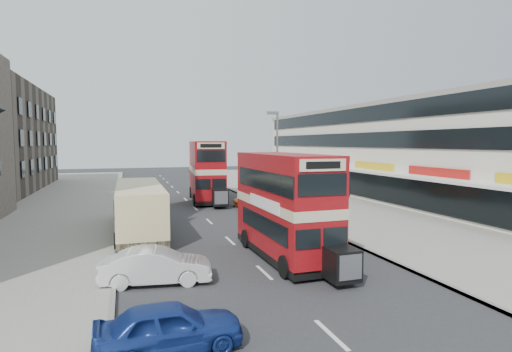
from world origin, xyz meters
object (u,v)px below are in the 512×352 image
object	(u,v)px
bus_main	(285,205)
pedestrian_far	(248,182)
coach	(139,207)
car_left_near	(170,327)
car_left_front	(156,266)
street_lamp	(276,152)
car_right_a	(266,203)
pedestrian_near	(319,205)
car_right_b	(259,199)
bus_second	(207,171)
cyclist	(242,202)

from	to	relation	value
bus_main	pedestrian_far	bearing A→B (deg)	-104.10
coach	car_left_near	distance (m)	15.23
bus_main	car_left_near	distance (m)	9.82
car_left_front	pedestrian_far	distance (m)	31.32
street_lamp	pedestrian_far	distance (m)	13.41
car_right_a	pedestrian_near	xyz separation A→B (m)	(2.71, -4.20, 0.33)
bus_main	pedestrian_near	xyz separation A→B (m)	(6.41, 9.30, -1.62)
coach	car_right_b	xyz separation A→B (m)	(10.35, 7.91, -0.99)
coach	car_left_near	bearing A→B (deg)	-89.00
car_left_near	car_left_front	bearing A→B (deg)	-2.73
bus_second	pedestrian_far	distance (m)	9.14
bus_second	car_left_near	world-z (taller)	bus_second
bus_second	coach	bearing A→B (deg)	67.75
car_right_b	pedestrian_far	world-z (taller)	pedestrian_far
pedestrian_near	cyclist	bearing A→B (deg)	-93.31
bus_second	pedestrian_near	size ratio (longest dim) A/B	6.46
coach	car_right_a	distance (m)	11.69
street_lamp	car_right_b	distance (m)	4.54
bus_second	cyclist	distance (m)	6.63
car_right_a	pedestrian_near	size ratio (longest dim) A/B	2.64
pedestrian_far	car_right_b	bearing A→B (deg)	-101.75
car_right_b	cyclist	xyz separation A→B (m)	(-1.95, -1.37, 0.00)
bus_second	pedestrian_far	bearing A→B (deg)	-126.98
car_left_front	cyclist	xyz separation A→B (m)	(8.10, 16.23, -0.05)
pedestrian_far	cyclist	bearing A→B (deg)	-108.86
bus_second	car_left_front	world-z (taller)	bus_second
car_left_front	cyclist	size ratio (longest dim) A/B	2.17
bus_second	car_left_near	distance (m)	28.52
car_left_near	cyclist	bearing A→B (deg)	-22.73
pedestrian_near	pedestrian_far	distance (m)	17.65
coach	pedestrian_far	world-z (taller)	coach
street_lamp	coach	world-z (taller)	street_lamp
bus_main	coach	world-z (taller)	bus_main
bus_main	car_right_b	world-z (taller)	bus_main
car_left_near	pedestrian_far	bearing A→B (deg)	-22.01
pedestrian_near	pedestrian_far	xyz separation A→B (m)	(-0.25, 17.64, 0.07)
coach	car_left_front	distance (m)	9.73
street_lamp	bus_second	xyz separation A→B (m)	(-4.73, 6.20, -1.90)
bus_second	cyclist	size ratio (longest dim) A/B	5.14
pedestrian_near	car_left_near	bearing A→B (deg)	8.15
car_left_front	cyclist	world-z (taller)	cyclist
car_right_b	pedestrian_near	world-z (taller)	pedestrian_near
bus_main	coach	distance (m)	10.20
bus_second	car_right_a	size ratio (longest dim) A/B	2.45
car_left_near	pedestrian_far	size ratio (longest dim) A/B	2.28
car_right_b	bus_second	bearing A→B (deg)	-136.54
bus_main	cyclist	distance (m)	14.63
car_right_b	pedestrian_near	size ratio (longest dim) A/B	2.96
street_lamp	pedestrian_far	xyz separation A→B (m)	(1.31, 12.80, -3.78)
street_lamp	car_right_a	xyz separation A→B (m)	(-1.15, -0.65, -4.18)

